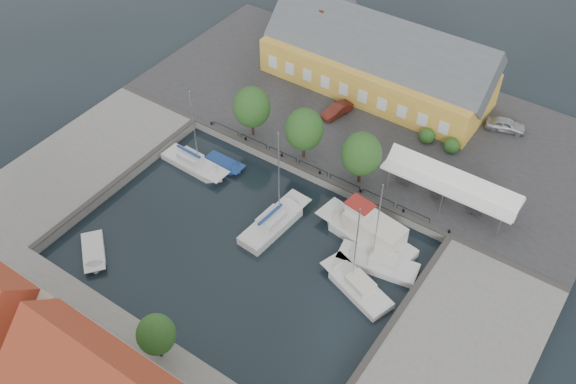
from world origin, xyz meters
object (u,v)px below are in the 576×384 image
(car_silver, at_px, (506,125))
(car_red, at_px, (337,110))
(launch_sw, at_px, (94,253))
(launch_nw, at_px, (224,164))
(trawler, at_px, (369,234))
(center_sailboat, at_px, (274,224))
(warehouse, at_px, (374,61))
(east_boat_b, at_px, (357,288))
(west_boat_a, at_px, (194,165))
(east_boat_a, at_px, (380,265))
(tent_canopy, at_px, (451,183))

(car_silver, relative_size, car_red, 1.09)
(car_red, relative_size, launch_sw, 0.78)
(car_silver, distance_m, launch_nw, 32.74)
(car_silver, relative_size, trawler, 0.41)
(center_sailboat, relative_size, launch_sw, 2.27)
(warehouse, xyz_separation_m, car_silver, (17.20, 0.75, -2.65))
(east_boat_b, bearing_deg, west_boat_a, 169.44)
(car_red, relative_size, east_boat_b, 0.39)
(launch_nw, bearing_deg, east_boat_a, -7.74)
(east_boat_b, bearing_deg, east_boat_a, 83.64)
(center_sailboat, bearing_deg, trawler, 22.74)
(trawler, distance_m, launch_nw, 18.86)
(car_silver, height_order, launch_sw, car_silver)
(west_boat_a, relative_size, launch_nw, 2.30)
(center_sailboat, distance_m, west_boat_a, 12.76)
(car_silver, bearing_deg, warehouse, 75.03)
(tent_canopy, distance_m, center_sailboat, 18.27)
(car_silver, xyz_separation_m, launch_nw, (-23.83, -22.38, -1.69))
(trawler, height_order, east_boat_a, east_boat_a)
(warehouse, xyz_separation_m, east_boat_a, (14.70, -24.53, -4.17))
(center_sailboat, bearing_deg, east_boat_b, -10.82)
(trawler, height_order, east_boat_b, east_boat_b)
(west_boat_a, bearing_deg, car_red, 60.77)
(warehouse, height_order, launch_nw, warehouse)
(east_boat_b, bearing_deg, trawler, 109.97)
(car_silver, xyz_separation_m, west_boat_a, (-26.41, -24.45, -1.51))
(car_silver, bearing_deg, west_boat_a, 115.31)
(car_red, distance_m, center_sailboat, 18.58)
(tent_canopy, bearing_deg, launch_sw, -135.72)
(east_boat_a, bearing_deg, west_boat_a, 178.00)
(warehouse, relative_size, car_red, 6.81)
(center_sailboat, xyz_separation_m, east_boat_a, (11.36, 1.45, -0.10))
(warehouse, xyz_separation_m, east_boat_b, (14.30, -28.08, -4.17))
(tent_canopy, xyz_separation_m, car_silver, (0.60, 14.61, -1.91))
(tent_canopy, bearing_deg, east_boat_b, -99.16)
(launch_sw, bearing_deg, east_boat_b, 24.76)
(car_silver, xyz_separation_m, center_sailboat, (-13.86, -26.73, -1.41))
(car_red, height_order, center_sailboat, center_sailboat)
(tent_canopy, distance_m, trawler, 9.86)
(car_red, xyz_separation_m, center_sailboat, (3.67, -18.17, -1.33))
(tent_canopy, xyz_separation_m, east_boat_a, (-1.90, -10.67, -3.42))
(trawler, relative_size, east_boat_a, 0.99)
(launch_sw, bearing_deg, warehouse, 76.93)
(east_boat_a, bearing_deg, trawler, 137.95)
(east_boat_a, relative_size, launch_sw, 2.07)
(tent_canopy, distance_m, launch_sw, 35.95)
(car_silver, bearing_deg, car_red, 98.57)
(launch_nw, bearing_deg, trawler, -1.95)
(tent_canopy, height_order, east_boat_b, east_boat_b)
(tent_canopy, bearing_deg, launch_nw, -161.50)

